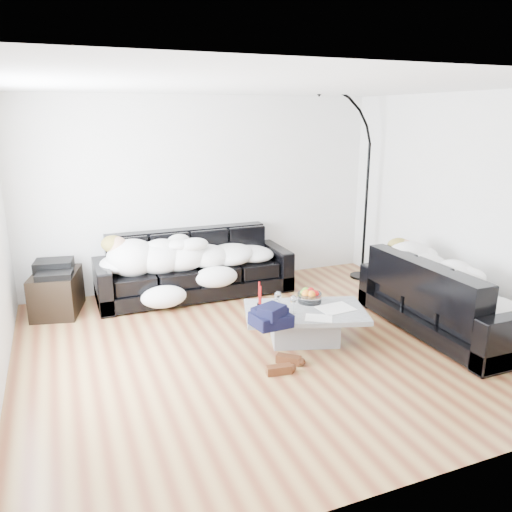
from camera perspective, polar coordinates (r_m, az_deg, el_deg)
name	(u,v)px	position (r m, az deg, el deg)	size (l,w,h in m)	color
ground	(267,345)	(5.35, 1.22, -10.14)	(5.00, 5.00, 0.00)	brown
wall_back	(204,193)	(7.01, -6.01, 7.21)	(5.00, 0.02, 2.60)	silver
wall_right	(464,208)	(6.32, 22.72, 5.12)	(0.02, 4.50, 2.60)	silver
ceiling	(268,86)	(4.81, 1.41, 18.90)	(5.00, 5.00, 0.00)	white
sofa_back	(194,265)	(6.70, -7.05, -0.98)	(2.56, 0.88, 0.84)	black
sofa_right	(445,295)	(5.93, 20.75, -4.23)	(2.04, 0.88, 0.83)	black
sleeper_back	(195,250)	(6.59, -7.00, 0.73)	(2.16, 0.75, 0.43)	silver
sleeper_right	(447,277)	(5.86, 20.96, -2.20)	(1.75, 0.74, 0.43)	silver
teal_cushion	(406,255)	(6.25, 16.75, 0.11)	(0.36, 0.30, 0.20)	#0D5D50
coffee_table	(305,326)	(5.38, 5.58, -7.93)	(1.26, 0.73, 0.37)	#939699
fruit_bowl	(310,295)	(5.49, 6.15, -4.44)	(0.26, 0.26, 0.16)	white
wine_glass_a	(278,300)	(5.30, 2.51, -5.02)	(0.08, 0.08, 0.18)	white
wine_glass_b	(276,306)	(5.17, 2.35, -5.75)	(0.06, 0.06, 0.15)	white
wine_glass_c	(294,304)	(5.17, 4.31, -5.54)	(0.08, 0.08, 0.19)	white
candle_left	(261,298)	(5.25, 0.53, -4.81)	(0.05, 0.05, 0.25)	maroon
candle_right	(259,294)	(5.34, 0.37, -4.36)	(0.05, 0.05, 0.27)	maroon
newspaper_a	(336,308)	(5.37, 9.08, -5.90)	(0.37, 0.28, 0.01)	silver
newspaper_b	(319,318)	(5.10, 7.18, -7.02)	(0.27, 0.19, 0.01)	silver
navy_jacket	(271,309)	(4.82, 1.71, -6.09)	(0.39, 0.32, 0.19)	black
shoes	(284,364)	(4.88, 3.18, -12.27)	(0.41, 0.30, 0.09)	#472311
av_cabinet	(57,293)	(6.56, -21.80, -3.91)	(0.51, 0.74, 0.51)	black
stereo	(54,268)	(6.46, -22.09, -1.24)	(0.44, 0.34, 0.13)	black
floor_lamp	(367,197)	(7.36, 12.52, 6.56)	(0.87, 0.35, 2.40)	black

